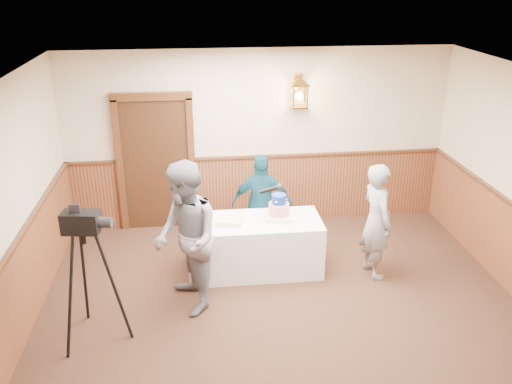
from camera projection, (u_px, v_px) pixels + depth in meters
ground at (296, 358)px, 5.81m from camera, size 7.00×7.00×0.00m
room_shell at (288, 213)px, 5.64m from camera, size 6.02×7.02×2.81m
display_table at (254, 246)px, 7.39m from camera, size 1.80×0.80×0.75m
tiered_cake at (279, 209)px, 7.25m from camera, size 0.38×0.38×0.35m
sheet_cake_yellow at (229, 221)px, 7.15m from camera, size 0.38×0.32×0.07m
sheet_cake_green at (200, 217)px, 7.27m from camera, size 0.35×0.32×0.07m
interviewer at (186, 239)px, 6.35m from camera, size 1.62×1.06×1.88m
baker at (376, 221)px, 7.13m from camera, size 0.49×0.65×1.59m
assistant_p at (262, 204)px, 7.79m from camera, size 0.91×0.46×1.48m
tv_camera_rig at (89, 284)px, 5.89m from camera, size 0.61×0.57×1.56m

